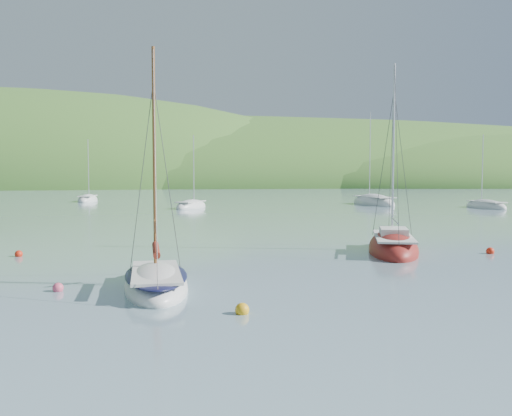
{
  "coord_description": "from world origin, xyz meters",
  "views": [
    {
      "loc": [
        -1.23,
        -18.97,
        4.32
      ],
      "look_at": [
        1.6,
        8.0,
        2.56
      ],
      "focal_mm": 40.0,
      "sensor_mm": 36.0,
      "label": 1
    }
  ],
  "objects": [
    {
      "name": "shoreline_hills",
      "position": [
        -9.66,
        172.42,
        0.0
      ],
      "size": [
        690.0,
        135.0,
        56.0
      ],
      "color": "#2E6426",
      "rests_on": "ground"
    },
    {
      "name": "daysailer_white",
      "position": [
        -2.71,
        1.87,
        0.22
      ],
      "size": [
        2.81,
        6.39,
        9.56
      ],
      "rotation": [
        0.0,
        0.0,
        0.09
      ],
      "color": "silver",
      "rests_on": "ground"
    },
    {
      "name": "distant_sloop_a",
      "position": [
        -1.84,
        47.66,
        0.16
      ],
      "size": [
        4.76,
        6.85,
        9.26
      ],
      "rotation": [
        0.0,
        0.0,
        -0.42
      ],
      "color": "silver",
      "rests_on": "ground"
    },
    {
      "name": "distant_sloop_d",
      "position": [
        32.27,
        43.97,
        0.17
      ],
      "size": [
        3.37,
        6.84,
        9.34
      ],
      "rotation": [
        0.0,
        0.0,
        0.17
      ],
      "color": "silver",
      "rests_on": "ground"
    },
    {
      "name": "distant_sloop_b",
      "position": [
        21.32,
        51.84,
        0.21
      ],
      "size": [
        4.84,
        9.5,
        12.93
      ],
      "rotation": [
        0.0,
        0.0,
        0.19
      ],
      "color": "silver",
      "rests_on": "ground"
    },
    {
      "name": "ground",
      "position": [
        0.0,
        0.0,
        0.0
      ],
      "size": [
        700.0,
        700.0,
        0.0
      ],
      "primitive_type": "plane",
      "color": "gray",
      "rests_on": "ground"
    },
    {
      "name": "mooring_buoys",
      "position": [
        0.37,
        4.61,
        0.12
      ],
      "size": [
        24.66,
        13.15,
        0.43
      ],
      "color": "orange",
      "rests_on": "ground"
    },
    {
      "name": "distant_sloop_c",
      "position": [
        -16.6,
        63.93,
        0.17
      ],
      "size": [
        2.59,
        6.8,
        9.61
      ],
      "rotation": [
        0.0,
        0.0,
        -0.03
      ],
      "color": "silver",
      "rests_on": "ground"
    },
    {
      "name": "sloop_red",
      "position": [
        9.17,
        10.18,
        0.21
      ],
      "size": [
        4.41,
        7.82,
        10.97
      ],
      "rotation": [
        0.0,
        0.0,
        -0.27
      ],
      "color": "maroon",
      "rests_on": "ground"
    }
  ]
}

